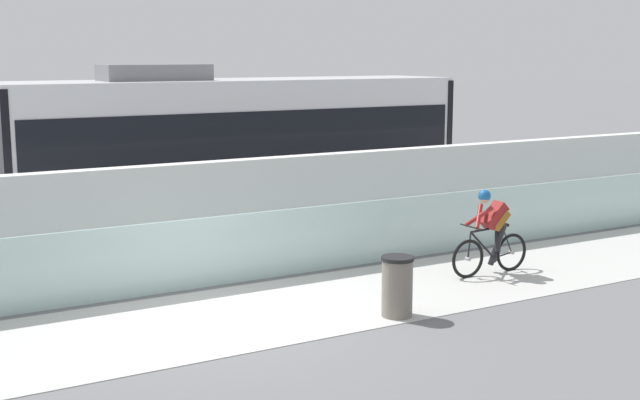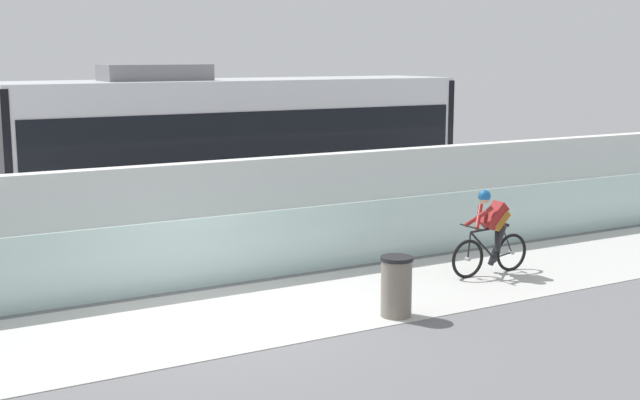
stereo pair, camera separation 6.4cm
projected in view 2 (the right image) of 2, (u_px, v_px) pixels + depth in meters
ground_plane at (228, 318)px, 13.19m from camera, size 200.00×200.00×0.00m
bike_path_deck at (228, 317)px, 13.19m from camera, size 32.00×3.20×0.01m
glass_parapet at (183, 255)px, 14.67m from camera, size 32.00×0.05×1.24m
concrete_barrier_wall at (149, 217)px, 16.15m from camera, size 32.00×0.36×1.97m
tram_rail_near at (113, 243)px, 18.43m from camera, size 32.00×0.08×0.01m
tram_rail_far at (95, 231)px, 19.66m from camera, size 32.00×0.08×0.01m
tram at (237, 145)px, 20.35m from camera, size 11.06×2.54×3.81m
cyclist_on_bike at (491, 233)px, 15.66m from camera, size 1.77×0.58×1.61m
trash_bin at (396, 287)px, 13.17m from camera, size 0.51×0.51×0.96m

